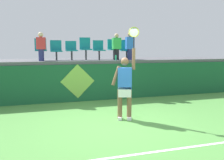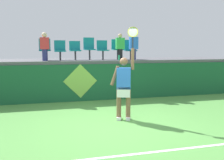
{
  "view_description": "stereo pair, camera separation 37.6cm",
  "coord_description": "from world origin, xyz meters",
  "px_view_note": "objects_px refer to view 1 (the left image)",
  "views": [
    {
      "loc": [
        -2.09,
        -5.91,
        1.99
      ],
      "look_at": [
        0.16,
        1.19,
        1.04
      ],
      "focal_mm": 40.42,
      "sensor_mm": 36.0,
      "label": 1
    },
    {
      "loc": [
        -1.73,
        -6.02,
        1.99
      ],
      "look_at": [
        0.16,
        1.19,
        1.04
      ],
      "focal_mm": 40.42,
      "sensor_mm": 36.0,
      "label": 2
    }
  ],
  "objects_px": {
    "tennis_ball": "(120,116)",
    "stadium_chair_4": "(99,49)",
    "stadium_chair_6": "(126,49)",
    "spectator_0": "(130,45)",
    "stadium_chair_3": "(86,47)",
    "spectator_2": "(41,46)",
    "stadium_chair_1": "(56,49)",
    "tennis_player": "(125,85)",
    "stadium_chair_5": "(113,48)",
    "water_bottle": "(116,58)",
    "stadium_chair_2": "(71,49)",
    "spectator_1": "(117,46)",
    "stadium_chair_0": "(41,48)"
  },
  "relations": [
    {
      "from": "spectator_2",
      "to": "stadium_chair_2",
      "type": "bearing_deg",
      "value": 18.84
    },
    {
      "from": "stadium_chair_1",
      "to": "stadium_chair_6",
      "type": "height_order",
      "value": "stadium_chair_6"
    },
    {
      "from": "tennis_ball",
      "to": "tennis_player",
      "type": "bearing_deg",
      "value": -79.95
    },
    {
      "from": "stadium_chair_2",
      "to": "spectator_1",
      "type": "bearing_deg",
      "value": -13.38
    },
    {
      "from": "stadium_chair_3",
      "to": "water_bottle",
      "type": "bearing_deg",
      "value": -34.82
    },
    {
      "from": "stadium_chair_4",
      "to": "tennis_player",
      "type": "bearing_deg",
      "value": -93.56
    },
    {
      "from": "stadium_chair_0",
      "to": "stadium_chair_1",
      "type": "height_order",
      "value": "stadium_chair_0"
    },
    {
      "from": "stadium_chair_5",
      "to": "spectator_1",
      "type": "bearing_deg",
      "value": -90.0
    },
    {
      "from": "tennis_ball",
      "to": "stadium_chair_4",
      "type": "bearing_deg",
      "value": 85.36
    },
    {
      "from": "spectator_0",
      "to": "spectator_1",
      "type": "xyz_separation_m",
      "value": [
        -0.57,
        0.01,
        -0.04
      ]
    },
    {
      "from": "water_bottle",
      "to": "spectator_2",
      "type": "height_order",
      "value": "spectator_2"
    },
    {
      "from": "stadium_chair_4",
      "to": "stadium_chair_1",
      "type": "bearing_deg",
      "value": 179.91
    },
    {
      "from": "tennis_player",
      "to": "stadium_chair_4",
      "type": "relative_size",
      "value": 3.19
    },
    {
      "from": "stadium_chair_0",
      "to": "stadium_chair_6",
      "type": "bearing_deg",
      "value": -0.0
    },
    {
      "from": "tennis_player",
      "to": "spectator_0",
      "type": "height_order",
      "value": "spectator_0"
    },
    {
      "from": "stadium_chair_6",
      "to": "spectator_0",
      "type": "height_order",
      "value": "spectator_0"
    },
    {
      "from": "water_bottle",
      "to": "stadium_chair_4",
      "type": "relative_size",
      "value": 0.25
    },
    {
      "from": "water_bottle",
      "to": "stadium_chair_5",
      "type": "relative_size",
      "value": 0.24
    },
    {
      "from": "stadium_chair_4",
      "to": "spectator_0",
      "type": "xyz_separation_m",
      "value": [
        1.21,
        -0.43,
        0.14
      ]
    },
    {
      "from": "stadium_chair_4",
      "to": "tennis_ball",
      "type": "bearing_deg",
      "value": -94.64
    },
    {
      "from": "stadium_chair_1",
      "to": "stadium_chair_5",
      "type": "distance_m",
      "value": 2.37
    },
    {
      "from": "stadium_chair_2",
      "to": "water_bottle",
      "type": "bearing_deg",
      "value": -23.83
    },
    {
      "from": "stadium_chair_1",
      "to": "stadium_chair_0",
      "type": "bearing_deg",
      "value": 179.76
    },
    {
      "from": "tennis_ball",
      "to": "stadium_chair_1",
      "type": "height_order",
      "value": "stadium_chair_1"
    },
    {
      "from": "spectator_1",
      "to": "stadium_chair_4",
      "type": "bearing_deg",
      "value": 146.31
    },
    {
      "from": "water_bottle",
      "to": "stadium_chair_6",
      "type": "relative_size",
      "value": 0.24
    },
    {
      "from": "stadium_chair_3",
      "to": "spectator_2",
      "type": "relative_size",
      "value": 0.85
    },
    {
      "from": "stadium_chair_0",
      "to": "stadium_chair_3",
      "type": "distance_m",
      "value": 1.76
    },
    {
      "from": "stadium_chair_5",
      "to": "spectator_2",
      "type": "xyz_separation_m",
      "value": [
        -2.95,
        -0.41,
        0.07
      ]
    },
    {
      "from": "spectator_0",
      "to": "tennis_ball",
      "type": "bearing_deg",
      "value": -116.27
    },
    {
      "from": "tennis_player",
      "to": "stadium_chair_0",
      "type": "xyz_separation_m",
      "value": [
        -2.08,
        3.72,
        1.0
      ]
    },
    {
      "from": "stadium_chair_1",
      "to": "stadium_chair_6",
      "type": "bearing_deg",
      "value": 0.05
    },
    {
      "from": "tennis_ball",
      "to": "stadium_chair_5",
      "type": "distance_m",
      "value": 4.07
    },
    {
      "from": "water_bottle",
      "to": "stadium_chair_0",
      "type": "bearing_deg",
      "value": 165.46
    },
    {
      "from": "water_bottle",
      "to": "stadium_chair_5",
      "type": "bearing_deg",
      "value": 79.6
    },
    {
      "from": "stadium_chair_1",
      "to": "spectator_2",
      "type": "xyz_separation_m",
      "value": [
        -0.59,
        -0.41,
        0.12
      ]
    },
    {
      "from": "tennis_player",
      "to": "tennis_ball",
      "type": "distance_m",
      "value": 0.98
    },
    {
      "from": "stadium_chair_4",
      "to": "stadium_chair_0",
      "type": "bearing_deg",
      "value": 179.87
    },
    {
      "from": "tennis_player",
      "to": "stadium_chair_0",
      "type": "height_order",
      "value": "tennis_player"
    },
    {
      "from": "tennis_ball",
      "to": "water_bottle",
      "type": "bearing_deg",
      "value": 73.98
    },
    {
      "from": "stadium_chair_4",
      "to": "stadium_chair_5",
      "type": "bearing_deg",
      "value": 0.11
    },
    {
      "from": "stadium_chair_4",
      "to": "stadium_chair_6",
      "type": "distance_m",
      "value": 1.21
    },
    {
      "from": "spectator_1",
      "to": "stadium_chair_2",
      "type": "bearing_deg",
      "value": 166.62
    },
    {
      "from": "stadium_chair_2",
      "to": "spectator_1",
      "type": "xyz_separation_m",
      "value": [
        1.77,
        -0.42,
        0.11
      ]
    },
    {
      "from": "stadium_chair_6",
      "to": "stadium_chair_4",
      "type": "bearing_deg",
      "value": -179.76
    },
    {
      "from": "stadium_chair_1",
      "to": "spectator_2",
      "type": "relative_size",
      "value": 0.74
    },
    {
      "from": "water_bottle",
      "to": "stadium_chair_6",
      "type": "bearing_deg",
      "value": 45.9
    },
    {
      "from": "spectator_0",
      "to": "spectator_2",
      "type": "distance_m",
      "value": 3.52
    },
    {
      "from": "stadium_chair_5",
      "to": "stadium_chair_6",
      "type": "relative_size",
      "value": 1.02
    },
    {
      "from": "tennis_player",
      "to": "stadium_chair_4",
      "type": "xyz_separation_m",
      "value": [
        0.23,
        3.72,
        0.99
      ]
    }
  ]
}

